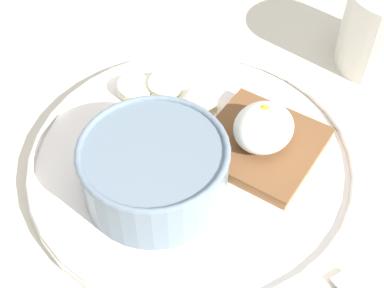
{
  "coord_description": "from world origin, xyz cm",
  "views": [
    {
      "loc": [
        -26.63,
        -16.91,
        40.69
      ],
      "look_at": [
        0.0,
        0.0,
        5.0
      ],
      "focal_mm": 50.0,
      "sensor_mm": 36.0,
      "label": 1
    }
  ],
  "objects_px": {
    "banana_slice_front": "(165,112)",
    "poached_egg": "(264,127)",
    "banana_slice_left": "(127,115)",
    "banana_slice_right": "(202,102)",
    "banana_slice_inner": "(135,88)",
    "banana_slice_back": "(165,86)",
    "toast_slice": "(261,144)",
    "oatmeal_bowl": "(154,169)"
  },
  "relations": [
    {
      "from": "banana_slice_front",
      "to": "poached_egg",
      "type": "bearing_deg",
      "value": -81.82
    },
    {
      "from": "banana_slice_left",
      "to": "banana_slice_right",
      "type": "height_order",
      "value": "banana_slice_right"
    },
    {
      "from": "banana_slice_front",
      "to": "banana_slice_right",
      "type": "distance_m",
      "value": 0.04
    },
    {
      "from": "poached_egg",
      "to": "banana_slice_inner",
      "type": "xyz_separation_m",
      "value": [
        -0.0,
        0.14,
        -0.02
      ]
    },
    {
      "from": "banana_slice_back",
      "to": "banana_slice_right",
      "type": "relative_size",
      "value": 1.22
    },
    {
      "from": "banana_slice_left",
      "to": "banana_slice_inner",
      "type": "xyz_separation_m",
      "value": [
        0.03,
        0.02,
        0.0
      ]
    },
    {
      "from": "banana_slice_front",
      "to": "banana_slice_left",
      "type": "bearing_deg",
      "value": 124.43
    },
    {
      "from": "banana_slice_left",
      "to": "toast_slice",
      "type": "bearing_deg",
      "value": -75.05
    },
    {
      "from": "banana_slice_left",
      "to": "banana_slice_back",
      "type": "xyz_separation_m",
      "value": [
        0.05,
        -0.01,
        0.0
      ]
    },
    {
      "from": "oatmeal_bowl",
      "to": "banana_slice_left",
      "type": "xyz_separation_m",
      "value": [
        0.06,
        0.07,
        -0.02
      ]
    },
    {
      "from": "toast_slice",
      "to": "banana_slice_right",
      "type": "height_order",
      "value": "banana_slice_right"
    },
    {
      "from": "banana_slice_right",
      "to": "banana_slice_left",
      "type": "bearing_deg",
      "value": 134.42
    },
    {
      "from": "banana_slice_left",
      "to": "banana_slice_back",
      "type": "relative_size",
      "value": 0.93
    },
    {
      "from": "banana_slice_front",
      "to": "banana_slice_back",
      "type": "xyz_separation_m",
      "value": [
        0.03,
        0.02,
        0.0
      ]
    },
    {
      "from": "toast_slice",
      "to": "banana_slice_front",
      "type": "height_order",
      "value": "banana_slice_front"
    },
    {
      "from": "banana_slice_back",
      "to": "oatmeal_bowl",
      "type": "bearing_deg",
      "value": -149.4
    },
    {
      "from": "toast_slice",
      "to": "banana_slice_inner",
      "type": "xyz_separation_m",
      "value": [
        -0.0,
        0.14,
        -0.0
      ]
    },
    {
      "from": "banana_slice_inner",
      "to": "oatmeal_bowl",
      "type": "bearing_deg",
      "value": -135.2
    },
    {
      "from": "banana_slice_front",
      "to": "banana_slice_inner",
      "type": "xyz_separation_m",
      "value": [
        0.01,
        0.05,
        -0.0
      ]
    },
    {
      "from": "banana_slice_left",
      "to": "poached_egg",
      "type": "bearing_deg",
      "value": -74.85
    },
    {
      "from": "oatmeal_bowl",
      "to": "poached_egg",
      "type": "bearing_deg",
      "value": -32.0
    },
    {
      "from": "oatmeal_bowl",
      "to": "banana_slice_front",
      "type": "relative_size",
      "value": 2.59
    },
    {
      "from": "poached_egg",
      "to": "banana_slice_back",
      "type": "xyz_separation_m",
      "value": [
        0.02,
        0.12,
        -0.02
      ]
    },
    {
      "from": "oatmeal_bowl",
      "to": "banana_slice_front",
      "type": "bearing_deg",
      "value": 29.19
    },
    {
      "from": "oatmeal_bowl",
      "to": "toast_slice",
      "type": "xyz_separation_m",
      "value": [
        0.09,
        -0.06,
        -0.02
      ]
    },
    {
      "from": "toast_slice",
      "to": "poached_egg",
      "type": "distance_m",
      "value": 0.02
    },
    {
      "from": "poached_egg",
      "to": "banana_slice_inner",
      "type": "distance_m",
      "value": 0.15
    },
    {
      "from": "banana_slice_front",
      "to": "banana_slice_back",
      "type": "bearing_deg",
      "value": 33.85
    },
    {
      "from": "banana_slice_inner",
      "to": "toast_slice",
      "type": "bearing_deg",
      "value": -89.75
    },
    {
      "from": "banana_slice_back",
      "to": "banana_slice_inner",
      "type": "distance_m",
      "value": 0.03
    },
    {
      "from": "toast_slice",
      "to": "banana_slice_left",
      "type": "xyz_separation_m",
      "value": [
        -0.03,
        0.13,
        -0.0
      ]
    },
    {
      "from": "oatmeal_bowl",
      "to": "banana_slice_back",
      "type": "relative_size",
      "value": 3.08
    },
    {
      "from": "poached_egg",
      "to": "banana_slice_left",
      "type": "relative_size",
      "value": 1.56
    },
    {
      "from": "banana_slice_back",
      "to": "banana_slice_right",
      "type": "height_order",
      "value": "banana_slice_back"
    },
    {
      "from": "banana_slice_inner",
      "to": "banana_slice_front",
      "type": "bearing_deg",
      "value": -105.95
    },
    {
      "from": "banana_slice_left",
      "to": "banana_slice_inner",
      "type": "relative_size",
      "value": 1.01
    },
    {
      "from": "oatmeal_bowl",
      "to": "banana_slice_back",
      "type": "bearing_deg",
      "value": 30.6
    },
    {
      "from": "banana_slice_right",
      "to": "banana_slice_inner",
      "type": "distance_m",
      "value": 0.07
    },
    {
      "from": "oatmeal_bowl",
      "to": "banana_slice_right",
      "type": "height_order",
      "value": "oatmeal_bowl"
    },
    {
      "from": "banana_slice_right",
      "to": "banana_slice_inner",
      "type": "relative_size",
      "value": 0.89
    },
    {
      "from": "poached_egg",
      "to": "banana_slice_back",
      "type": "distance_m",
      "value": 0.12
    },
    {
      "from": "oatmeal_bowl",
      "to": "banana_slice_front",
      "type": "xyz_separation_m",
      "value": [
        0.08,
        0.04,
        -0.02
      ]
    }
  ]
}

